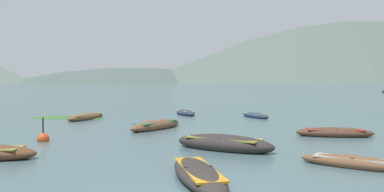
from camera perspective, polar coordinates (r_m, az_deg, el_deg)
name	(u,v)px	position (r m, az deg, el deg)	size (l,w,h in m)	color
ground_plane	(225,85)	(1506.83, 4.92, 1.69)	(6000.00, 6000.00, 0.00)	#476066
mountain_1	(154,43)	(1652.80, -5.61, 7.79)	(1459.00, 1459.00, 350.84)	#4C5B56
mountain_2	(300,13)	(1710.50, 15.77, 11.72)	(1714.32, 1714.32, 598.66)	#56665B
rowboat_0	(335,133)	(19.01, 20.40, -5.13)	(3.55, 1.34, 0.52)	#4C3323
rowboat_3	(224,144)	(14.31, 4.75, -7.06)	(4.08, 2.90, 0.70)	#2D2826
rowboat_5	(156,125)	(20.82, -5.33, -4.35)	(2.77, 4.31, 0.62)	brown
rowboat_6	(354,163)	(12.26, 22.86, -9.09)	(3.05, 2.18, 0.42)	brown
rowboat_7	(185,113)	(30.00, -0.99, -2.53)	(2.27, 3.22, 0.49)	navy
rowboat_8	(255,116)	(28.16, 9.37, -2.88)	(2.24, 3.35, 0.43)	navy
rowboat_9	(86,117)	(27.17, -15.45, -3.02)	(1.92, 4.01, 0.54)	brown
rowboat_10	(198,174)	(9.83, 0.95, -11.54)	(2.14, 4.09, 0.48)	#2D2826
mooring_buoy	(43,139)	(17.43, -21.21, -5.93)	(0.50, 0.50, 1.16)	#DB4C1E
weed_patch_0	(57,118)	(29.22, -19.42, -3.06)	(3.46, 2.27, 0.14)	#38662D
weed_patch_2	(93,119)	(27.61, -14.48, -3.29)	(1.28, 2.05, 0.14)	#38662D
weed_patch_3	(45,118)	(29.32, -20.99, -3.06)	(2.49, 1.39, 0.14)	#38662D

